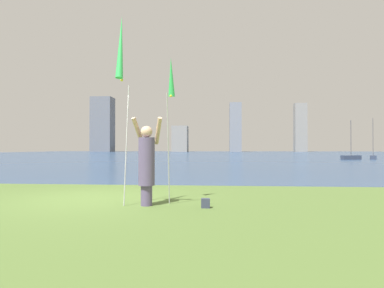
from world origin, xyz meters
name	(u,v)px	position (x,y,z in m)	size (l,w,h in m)	color
ground	(201,156)	(0.00, 50.95, -0.06)	(120.00, 138.00, 0.12)	#4C662D
person	(147,162)	(1.65, -0.91, 0.97)	(0.72, 0.53, 1.97)	#594C72
kite_flag_left	(121,51)	(1.17, -1.30, 3.35)	(0.16, 0.84, 4.13)	#B2B2B7
kite_flag_right	(171,81)	(2.13, -0.44, 2.86)	(0.16, 0.80, 3.41)	#B2B2B7
bag	(206,203)	(2.97, -1.10, 0.10)	(0.18, 0.13, 0.20)	#33384C
sailboat_1	(351,157)	(17.74, 29.92, 0.29)	(2.36, 1.32, 4.35)	#333D51
sailboat_2	(373,157)	(20.59, 31.07, 0.29)	(1.23, 1.93, 4.65)	#333D51
skyline_tower_0	(103,125)	(-37.82, 105.94, 9.54)	(7.20, 5.85, 19.09)	slate
skyline_tower_1	(180,139)	(-10.16, 104.54, 4.36)	(5.19, 5.90, 8.72)	gray
skyline_tower_2	(235,128)	(8.47, 103.49, 8.10)	(3.79, 6.02, 16.20)	gray
skyline_tower_3	(300,128)	(30.54, 107.39, 8.21)	(3.98, 3.37, 16.42)	gray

